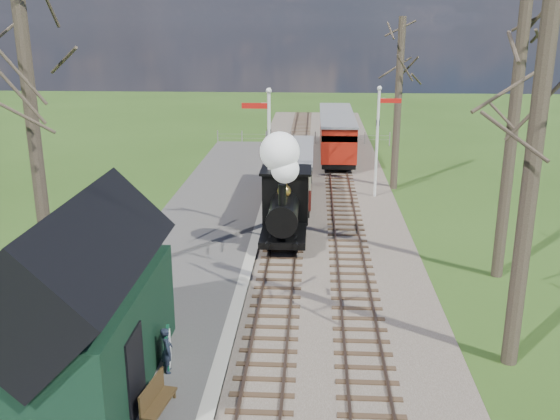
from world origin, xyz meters
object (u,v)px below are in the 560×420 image
(station_shed, at_px, (81,308))
(person, at_px, (167,350))
(semaphore_far, at_px, (379,134))
(locomotive, at_px, (284,194))
(red_carriage_b, at_px, (335,126))
(bench, at_px, (155,397))
(red_carriage_a, at_px, (338,141))
(coach, at_px, (291,172))
(semaphore_near, at_px, (267,152))
(sign_board, at_px, (168,348))

(station_shed, xyz_separation_m, person, (1.81, 0.71, -1.46))
(semaphore_far, bearing_deg, locomotive, -121.17)
(red_carriage_b, xyz_separation_m, bench, (-4.98, -31.71, -1.04))
(semaphore_far, height_order, red_carriage_a, semaphore_far)
(coach, bearing_deg, red_carriage_b, 79.42)
(red_carriage_b, bearing_deg, semaphore_far, -82.07)
(locomotive, xyz_separation_m, red_carriage_b, (2.61, 19.99, -0.58))
(semaphore_near, distance_m, red_carriage_a, 13.81)
(semaphore_near, relative_size, semaphore_far, 1.09)
(bench, distance_m, person, 1.70)
(red_carriage_b, bearing_deg, person, -99.61)
(semaphore_near, xyz_separation_m, sign_board, (-1.75, -11.04, -2.91))
(semaphore_near, bearing_deg, red_carriage_a, 75.72)
(station_shed, height_order, semaphore_far, semaphore_far)
(station_shed, xyz_separation_m, semaphore_near, (3.53, 12.00, 1.35))
(station_shed, height_order, person, station_shed)
(semaphore_far, height_order, sign_board, semaphore_far)
(semaphore_far, height_order, bench, semaphore_far)
(semaphore_near, height_order, semaphore_far, semaphore_near)
(station_shed, distance_m, coach, 17.37)
(red_carriage_b, bearing_deg, red_carriage_a, -90.00)
(locomotive, xyz_separation_m, bench, (-2.37, -11.72, -1.62))
(station_shed, height_order, red_carriage_a, station_shed)
(red_carriage_b, xyz_separation_m, person, (-5.08, -30.03, -0.78))
(station_shed, distance_m, person, 2.43)
(bench, bearing_deg, person, 93.55)
(semaphore_far, bearing_deg, semaphore_near, -130.60)
(red_carriage_a, bearing_deg, sign_board, -101.90)
(station_shed, distance_m, locomotive, 11.58)
(station_shed, relative_size, semaphore_far, 1.10)
(person, bearing_deg, coach, -23.37)
(coach, bearing_deg, locomotive, -90.11)
(station_shed, xyz_separation_m, sign_board, (1.78, 0.96, -1.56))
(red_carriage_a, bearing_deg, semaphore_far, -76.24)
(coach, xyz_separation_m, bench, (-2.38, -17.79, -1.04))
(sign_board, bearing_deg, red_carriage_b, 80.25)
(semaphore_near, xyz_separation_m, locomotive, (0.76, -1.25, -1.45))
(semaphore_far, height_order, red_carriage_b, semaphore_far)
(red_carriage_a, relative_size, person, 4.47)
(red_carriage_a, height_order, red_carriage_b, same)
(coach, bearing_deg, semaphore_near, -99.07)
(station_shed, height_order, red_carriage_b, station_shed)
(locomotive, relative_size, sign_board, 4.63)
(locomotive, height_order, red_carriage_a, locomotive)
(semaphore_near, bearing_deg, bench, -97.07)
(red_carriage_a, bearing_deg, semaphore_near, -104.28)
(semaphore_far, distance_m, person, 18.78)
(red_carriage_a, relative_size, sign_board, 5.36)
(sign_board, relative_size, person, 0.83)
(semaphore_near, distance_m, red_carriage_b, 19.15)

